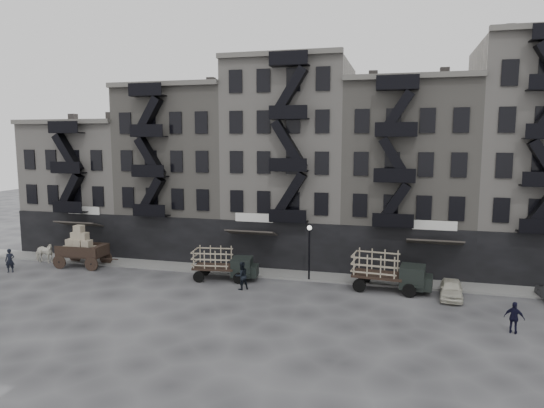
% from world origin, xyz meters
% --- Properties ---
extents(ground, '(140.00, 140.00, 0.00)m').
position_xyz_m(ground, '(0.00, 0.00, 0.00)').
color(ground, '#38383A').
rests_on(ground, ground).
extents(sidewalk, '(55.00, 2.50, 0.15)m').
position_xyz_m(sidewalk, '(0.00, 3.75, 0.07)').
color(sidewalk, slate).
rests_on(sidewalk, ground).
extents(building_west, '(10.00, 11.35, 13.20)m').
position_xyz_m(building_west, '(-20.00, 9.83, 6.00)').
color(building_west, '#A39D96').
rests_on(building_west, ground).
extents(building_midwest, '(10.00, 11.35, 16.20)m').
position_xyz_m(building_midwest, '(-10.00, 9.83, 7.50)').
color(building_midwest, slate).
rests_on(building_midwest, ground).
extents(building_center, '(10.00, 11.35, 18.20)m').
position_xyz_m(building_center, '(-0.00, 9.82, 8.50)').
color(building_center, '#A39D96').
rests_on(building_center, ground).
extents(building_mideast, '(10.00, 11.35, 16.20)m').
position_xyz_m(building_mideast, '(10.00, 9.83, 7.50)').
color(building_mideast, slate).
rests_on(building_mideast, ground).
extents(building_east, '(10.00, 11.35, 19.20)m').
position_xyz_m(building_east, '(20.00, 9.82, 9.00)').
color(building_east, '#A39D96').
rests_on(building_east, ground).
extents(lamp_post, '(0.36, 0.36, 4.28)m').
position_xyz_m(lamp_post, '(3.00, 2.60, 2.78)').
color(lamp_post, black).
rests_on(lamp_post, ground).
extents(horse, '(2.14, 1.05, 1.77)m').
position_xyz_m(horse, '(-20.23, 2.15, 0.89)').
color(horse, silver).
rests_on(horse, ground).
extents(wagon, '(4.20, 2.35, 3.50)m').
position_xyz_m(wagon, '(-16.27, 1.90, 2.00)').
color(wagon, black).
rests_on(wagon, ground).
extents(stake_truck_west, '(5.06, 2.55, 2.44)m').
position_xyz_m(stake_truck_west, '(-3.38, 1.34, 1.39)').
color(stake_truck_west, black).
rests_on(stake_truck_west, ground).
extents(stake_truck_east, '(5.59, 2.71, 2.72)m').
position_xyz_m(stake_truck_east, '(8.88, 1.75, 1.55)').
color(stake_truck_east, black).
rests_on(stake_truck_east, ground).
extents(car_east, '(1.76, 3.76, 1.24)m').
position_xyz_m(car_east, '(13.00, 1.18, 0.62)').
color(car_east, beige).
rests_on(car_east, ground).
extents(pedestrian_west, '(0.83, 0.73, 1.91)m').
position_xyz_m(pedestrian_west, '(-20.75, -1.08, 0.95)').
color(pedestrian_west, black).
rests_on(pedestrian_west, ground).
extents(pedestrian_mid, '(1.23, 1.22, 2.00)m').
position_xyz_m(pedestrian_mid, '(-1.28, -0.61, 1.00)').
color(pedestrian_mid, black).
rests_on(pedestrian_mid, ground).
extents(policeman, '(1.13, 0.76, 1.79)m').
position_xyz_m(policeman, '(15.74, -4.28, 0.89)').
color(policeman, black).
rests_on(policeman, ground).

